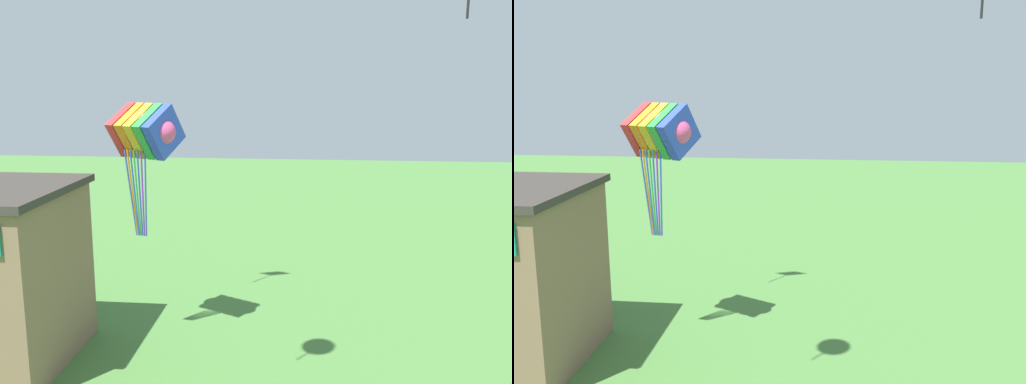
% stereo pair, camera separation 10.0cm
% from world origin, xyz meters
% --- Properties ---
extents(kite_rainbow_parafoil, '(2.88, 2.63, 4.47)m').
position_xyz_m(kite_rainbow_parafoil, '(-4.18, 14.80, 7.28)').
color(kite_rainbow_parafoil, '#E54C8C').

